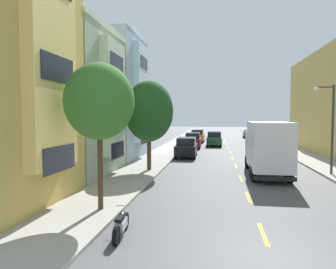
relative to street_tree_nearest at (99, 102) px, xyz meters
The scene contains 17 objects.
ground_plane 27.60m from the street_tree_nearest, 76.40° to the left, with size 160.00×160.00×0.00m, color #4C4C4F.
sidewalk_left 24.88m from the street_tree_nearest, 91.64° to the left, with size 3.20×120.00×0.14m, color #A39E93.
sidewalk_right 28.30m from the street_tree_nearest, 61.10° to the left, with size 3.20×120.00×0.14m, color #A39E93.
lane_centerline_dashes 22.39m from the street_tree_nearest, 73.01° to the left, with size 0.14×47.20×0.01m.
townhouse_second_sage 11.68m from the street_tree_nearest, 136.68° to the left, with size 13.21×7.90×10.11m.
townhouse_third_powder_blue 17.87m from the street_tree_nearest, 115.42° to the left, with size 11.53×7.90×11.76m.
street_tree_nearest is the anchor object (origin of this frame).
street_tree_second 9.94m from the street_tree_nearest, 90.00° to the left, with size 3.50×3.50×6.44m.
street_lamp 15.95m from the street_tree_nearest, 39.25° to the left, with size 1.35×0.28×5.98m.
delivery_box_truck 12.76m from the street_tree_nearest, 48.97° to the left, with size 2.49×7.17×3.65m.
parked_suv_navy 39.53m from the street_tree_nearest, 73.97° to the left, with size 1.95×4.80×1.93m.
parked_suv_burgundy 27.87m from the street_tree_nearest, 85.95° to the left, with size 2.04×4.84×1.93m.
parked_suv_black 18.89m from the street_tree_nearest, 83.96° to the left, with size 2.02×4.83×1.93m.
parked_suv_orange 36.65m from the street_tree_nearest, 86.76° to the left, with size 2.04×4.83×1.93m.
parked_wagon_charcoal 48.81m from the street_tree_nearest, 77.23° to the left, with size 1.89×4.73×1.50m.
moving_forest_sedan 31.18m from the street_tree_nearest, 81.46° to the left, with size 1.95×4.80×1.93m.
parked_motorcycle 5.18m from the street_tree_nearest, 56.74° to the right, with size 0.62×2.05×0.90m.
Camera 1 is at (-1.65, -9.14, 4.05)m, focal length 34.24 mm.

